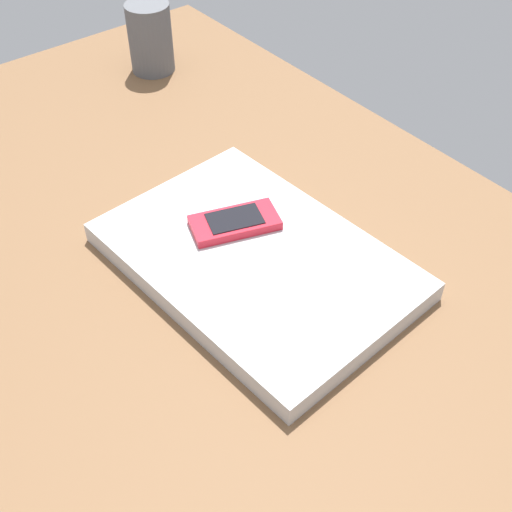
% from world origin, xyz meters
% --- Properties ---
extents(desk_surface, '(1.20, 0.80, 0.03)m').
position_xyz_m(desk_surface, '(0.00, 0.00, 0.01)').
color(desk_surface, brown).
rests_on(desk_surface, ground).
extents(laptop_closed, '(0.36, 0.25, 0.03)m').
position_xyz_m(laptop_closed, '(0.04, 0.06, 0.04)').
color(laptop_closed, '#B7BABC').
rests_on(laptop_closed, desk_surface).
extents(cell_phone_on_laptop, '(0.08, 0.11, 0.01)m').
position_xyz_m(cell_phone_on_laptop, '(-0.01, 0.07, 0.06)').
color(cell_phone_on_laptop, red).
rests_on(cell_phone_on_laptop, laptop_closed).
extents(pen_cup, '(0.07, 0.07, 0.11)m').
position_xyz_m(pen_cup, '(-0.43, 0.21, 0.08)').
color(pen_cup, '#595B60').
rests_on(pen_cup, desk_surface).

